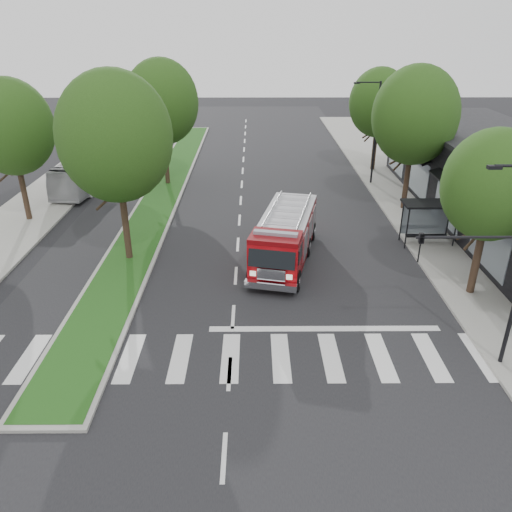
{
  "coord_description": "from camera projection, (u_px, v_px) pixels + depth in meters",
  "views": [
    {
      "loc": [
        0.92,
        -19.17,
        12.16
      ],
      "look_at": [
        1.05,
        2.61,
        1.8
      ],
      "focal_mm": 35.0,
      "sensor_mm": 36.0,
      "label": 1
    }
  ],
  "objects": [
    {
      "name": "tree_median_near",
      "position": [
        115.0,
        137.0,
        24.98
      ],
      "size": [
        5.8,
        5.8,
        10.16
      ],
      "color": "black",
      "rests_on": "ground"
    },
    {
      "name": "streetlight_right_near",
      "position": [
        502.0,
        256.0,
        17.41
      ],
      "size": [
        4.08,
        0.22,
        8.0
      ],
      "color": "black",
      "rests_on": "ground"
    },
    {
      "name": "sidewalk_left",
      "position": [
        9.0,
        231.0,
        31.44
      ],
      "size": [
        5.0,
        80.0,
        0.15
      ],
      "primitive_type": "cube",
      "color": "gray",
      "rests_on": "ground"
    },
    {
      "name": "ground",
      "position": [
        233.0,
        317.0,
        22.53
      ],
      "size": [
        140.0,
        140.0,
        0.0
      ],
      "primitive_type": "plane",
      "color": "black",
      "rests_on": "ground"
    },
    {
      "name": "bus_shelter",
      "position": [
        429.0,
        211.0,
        29.07
      ],
      "size": [
        3.2,
        1.6,
        2.61
      ],
      "color": "black",
      "rests_on": "ground"
    },
    {
      "name": "sidewalk_right",
      "position": [
        436.0,
        230.0,
        31.59
      ],
      "size": [
        5.0,
        80.0,
        0.15
      ],
      "primitive_type": "cube",
      "color": "gray",
      "rests_on": "ground"
    },
    {
      "name": "tree_left_mid",
      "position": [
        11.0,
        127.0,
        30.64
      ],
      "size": [
        5.2,
        5.2,
        9.16
      ],
      "color": "black",
      "rests_on": "ground"
    },
    {
      "name": "fire_engine",
      "position": [
        285.0,
        237.0,
        27.2
      ],
      "size": [
        4.32,
        8.8,
        2.93
      ],
      "rotation": [
        0.0,
        0.0,
        -0.22
      ],
      "color": "#630508",
      "rests_on": "ground"
    },
    {
      "name": "median",
      "position": [
        164.0,
        191.0,
        38.71
      ],
      "size": [
        3.0,
        50.0,
        0.15
      ],
      "color": "gray",
      "rests_on": "ground"
    },
    {
      "name": "streetlight_right_far",
      "position": [
        374.0,
        129.0,
        38.72
      ],
      "size": [
        2.11,
        0.2,
        8.0
      ],
      "color": "black",
      "rests_on": "ground"
    },
    {
      "name": "tree_right_mid",
      "position": [
        415.0,
        116.0,
        32.44
      ],
      "size": [
        5.6,
        5.6,
        9.72
      ],
      "color": "black",
      "rests_on": "ground"
    },
    {
      "name": "tree_right_far",
      "position": [
        379.0,
        103.0,
        41.76
      ],
      "size": [
        5.0,
        5.0,
        8.73
      ],
      "color": "black",
      "rests_on": "ground"
    },
    {
      "name": "tree_right_near",
      "position": [
        492.0,
        186.0,
        22.03
      ],
      "size": [
        4.4,
        4.4,
        8.05
      ],
      "color": "black",
      "rests_on": "ground"
    },
    {
      "name": "tree_median_far",
      "position": [
        162.0,
        102.0,
        37.77
      ],
      "size": [
        5.6,
        5.6,
        9.72
      ],
      "color": "black",
      "rests_on": "ground"
    },
    {
      "name": "city_bus",
      "position": [
        90.0,
        170.0,
        39.43
      ],
      "size": [
        3.48,
        9.96,
        2.72
      ],
      "primitive_type": "imported",
      "rotation": [
        0.0,
        0.0,
        -0.13
      ],
      "color": "#AEAEB2",
      "rests_on": "ground"
    }
  ]
}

